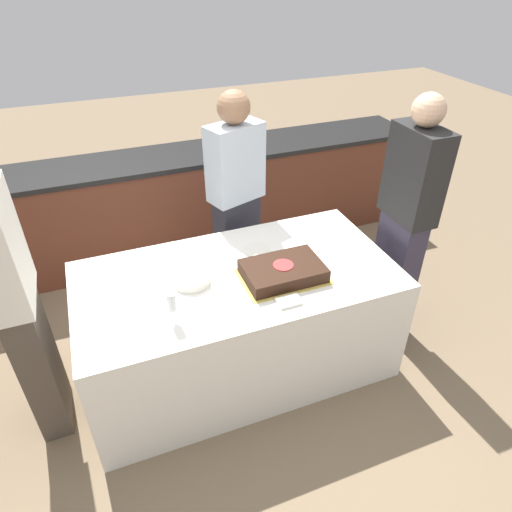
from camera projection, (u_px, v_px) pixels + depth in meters
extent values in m
plane|color=#7A664C|center=(240.00, 362.00, 3.15)|extent=(14.00, 14.00, 0.00)
cube|color=#5B2D1E|center=(181.00, 205.00, 4.10)|extent=(4.40, 0.55, 0.88)
cube|color=black|center=(176.00, 157.00, 3.84)|extent=(4.40, 0.58, 0.04)
cube|color=white|center=(238.00, 321.00, 2.93)|extent=(1.91, 0.98, 0.76)
cube|color=gold|center=(283.00, 277.00, 2.69)|extent=(0.50, 0.35, 0.00)
cube|color=black|center=(283.00, 271.00, 2.67)|extent=(0.46, 0.31, 0.08)
cylinder|color=red|center=(283.00, 265.00, 2.65)|extent=(0.12, 0.12, 0.00)
cylinder|color=white|center=(192.00, 279.00, 2.63)|extent=(0.21, 0.21, 0.05)
cylinder|color=white|center=(174.00, 321.00, 2.38)|extent=(0.06, 0.06, 0.00)
cylinder|color=white|center=(174.00, 315.00, 2.35)|extent=(0.01, 0.01, 0.08)
cylinder|color=white|center=(172.00, 302.00, 2.30)|extent=(0.05, 0.05, 0.10)
cylinder|color=white|center=(257.00, 250.00, 2.93)|extent=(0.17, 0.17, 0.00)
cube|color=white|center=(289.00, 301.00, 2.50)|extent=(0.13, 0.09, 0.02)
cube|color=#282833|center=(238.00, 249.00, 3.52)|extent=(0.36, 0.26, 0.88)
cube|color=silver|center=(235.00, 163.00, 3.12)|extent=(0.43, 0.31, 0.54)
sphere|color=#936B4C|center=(234.00, 107.00, 2.90)|extent=(0.22, 0.22, 0.22)
cube|color=#4C4238|center=(39.00, 363.00, 2.54)|extent=(0.16, 0.36, 0.91)
cube|color=#383347|center=(394.00, 273.00, 3.24)|extent=(0.16, 0.33, 0.91)
cube|color=black|center=(415.00, 175.00, 2.81)|extent=(0.20, 0.38, 0.60)
sphere|color=#D8AD89|center=(429.00, 110.00, 2.59)|extent=(0.20, 0.20, 0.20)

